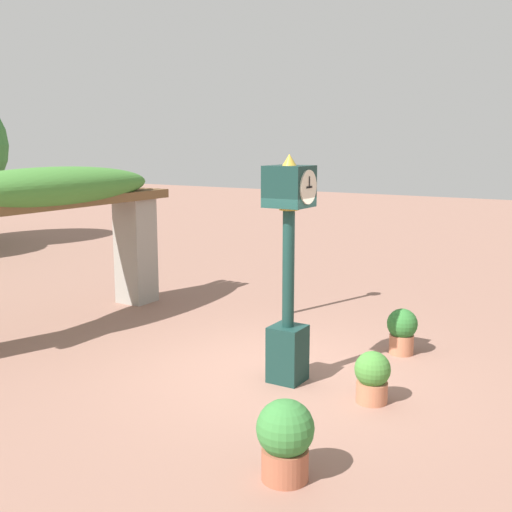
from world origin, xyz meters
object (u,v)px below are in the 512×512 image
potted_plant_near_right (372,376)px  potted_plant_far_left (402,330)px  pedestal_clock (288,267)px  potted_plant_near_left (285,438)px  lamp_post (287,214)px

potted_plant_near_right → potted_plant_far_left: size_ratio=0.93×
pedestal_clock → potted_plant_near_left: size_ratio=3.80×
pedestal_clock → lamp_post: (3.00, 1.64, 0.31)m
pedestal_clock → potted_plant_near_left: pedestal_clock is taller
potted_plant_near_right → lamp_post: bearing=43.0°
potted_plant_near_left → potted_plant_near_right: 2.19m
pedestal_clock → lamp_post: pedestal_clock is taller
potted_plant_near_right → potted_plant_far_left: 2.01m
potted_plant_near_right → potted_plant_far_left: bearing=8.3°
potted_plant_far_left → potted_plant_near_right: bearing=-171.7°
pedestal_clock → lamp_post: 3.43m
pedestal_clock → potted_plant_near_left: (-2.28, -1.21, -1.15)m
pedestal_clock → potted_plant_near_left: 2.83m
potted_plant_far_left → lamp_post: (1.10, 2.60, 1.51)m
pedestal_clock → potted_plant_near_right: 1.76m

